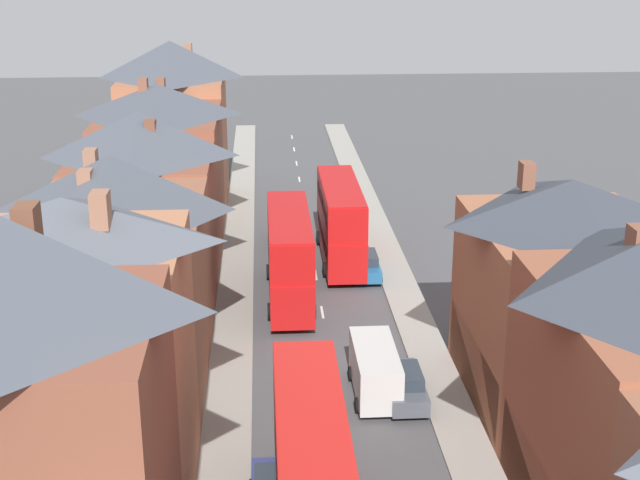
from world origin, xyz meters
The scene contains 12 objects.
pavement_left centered at (-5.10, 38.00, 0.07)m, with size 2.20×104.00×0.14m, color gray.
pavement_right centered at (5.10, 38.00, 0.07)m, with size 2.20×104.00×0.14m, color gray.
centre_line_dashes centered at (0.00, 36.00, 0.01)m, with size 0.14×97.80×0.01m.
terrace_row_left centered at (-10.19, 25.63, 5.90)m, with size 8.00×76.50×14.01m.
double_decker_bus_lead centered at (-1.81, 38.11, 2.82)m, with size 2.74×10.80×5.30m.
double_decker_bus_mid_street centered at (1.79, 44.63, 2.82)m, with size 2.74×10.80×5.30m.
double_decker_bus_far_approaching centered at (-1.81, 15.80, 2.82)m, with size 2.74×10.80×5.30m.
car_near_blue centered at (-1.80, 48.71, 0.83)m, with size 1.90×4.47×1.65m.
car_near_silver centered at (3.10, 25.34, 0.85)m, with size 1.90×4.42×1.70m.
car_parked_left_a centered at (3.10, 52.42, 0.85)m, with size 1.90×3.84×1.69m.
car_parked_right_a centered at (3.10, 41.53, 0.83)m, with size 1.90×4.42×1.66m.
delivery_van centered at (1.80, 26.01, 1.34)m, with size 2.20×5.20×2.41m.
Camera 1 is at (-3.28, -11.37, 20.57)m, focal length 50.00 mm.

